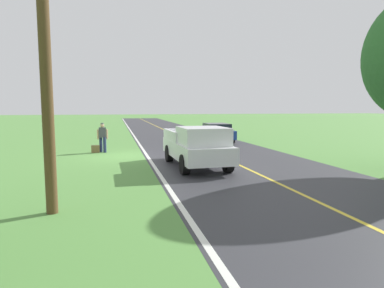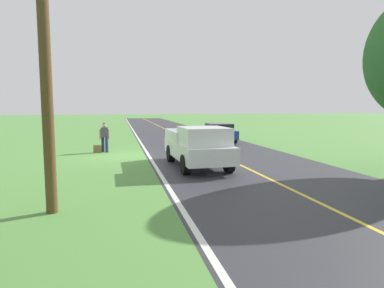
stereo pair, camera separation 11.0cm
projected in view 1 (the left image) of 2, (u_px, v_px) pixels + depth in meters
ground_plane at (125, 156)px, 18.26m from camera, size 200.00×200.00×0.00m
road_surface at (214, 153)px, 19.38m from camera, size 8.04×120.00×0.00m
lane_edge_line at (147, 155)px, 18.52m from camera, size 0.16×117.60×0.00m
lane_centre_line at (214, 153)px, 19.37m from camera, size 0.14×117.60×0.00m
hitchhiker_walking at (103, 136)px, 19.63m from camera, size 0.62×0.51×1.75m
suitcase_carried at (95, 149)px, 19.54m from camera, size 0.46×0.21×0.43m
pickup_truck_passing at (197, 146)px, 14.73m from camera, size 2.21×5.45×1.82m
sedan_near_oncoming at (216, 132)px, 25.47m from camera, size 2.02×4.45×1.41m
utility_pole_roadside at (44, 33)px, 7.97m from camera, size 0.28×0.28×8.78m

